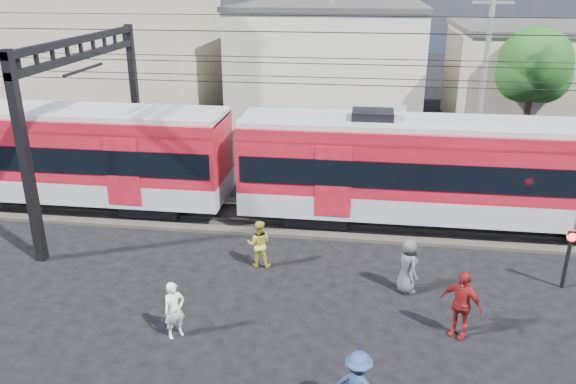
% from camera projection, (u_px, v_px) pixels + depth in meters
% --- Properties ---
extents(ground, '(120.00, 120.00, 0.00)m').
position_uv_depth(ground, '(329.00, 348.00, 14.57)').
color(ground, black).
rests_on(ground, ground).
extents(track_bed, '(70.00, 3.40, 0.12)m').
position_uv_depth(track_bed, '(343.00, 221.00, 21.94)').
color(track_bed, '#2D2823').
rests_on(track_bed, ground).
extents(rail_near, '(70.00, 0.12, 0.12)m').
position_uv_depth(rail_near, '(343.00, 226.00, 21.20)').
color(rail_near, '#59544C').
rests_on(rail_near, track_bed).
extents(rail_far, '(70.00, 0.12, 0.12)m').
position_uv_depth(rail_far, '(344.00, 210.00, 22.59)').
color(rail_far, '#59544C').
rests_on(rail_far, track_bed).
extents(commuter_train, '(50.30, 3.08, 4.17)m').
position_uv_depth(commuter_train, '(464.00, 169.00, 20.54)').
color(commuter_train, black).
rests_on(commuter_train, ground).
extents(catenary, '(70.00, 9.30, 7.52)m').
position_uv_depth(catenary, '(119.00, 85.00, 21.21)').
color(catenary, black).
rests_on(catenary, ground).
extents(building_west, '(14.28, 10.20, 9.30)m').
position_uv_depth(building_west, '(101.00, 45.00, 37.23)').
color(building_west, tan).
rests_on(building_west, ground).
extents(building_midwest, '(12.24, 12.24, 7.30)m').
position_uv_depth(building_midwest, '(329.00, 59.00, 38.44)').
color(building_midwest, beige).
rests_on(building_midwest, ground).
extents(utility_pole_mid, '(1.80, 0.24, 8.50)m').
position_uv_depth(utility_pole_mid, '(483.00, 79.00, 26.01)').
color(utility_pole_mid, slate).
rests_on(utility_pole_mid, ground).
extents(tree_near, '(3.82, 3.64, 6.72)m').
position_uv_depth(tree_near, '(538.00, 67.00, 28.41)').
color(tree_near, '#382619').
rests_on(tree_near, ground).
extents(pedestrian_a, '(0.69, 0.68, 1.60)m').
position_uv_depth(pedestrian_a, '(174.00, 310.00, 14.78)').
color(pedestrian_a, white).
rests_on(pedestrian_a, ground).
extents(pedestrian_b, '(0.83, 0.67, 1.62)m').
position_uv_depth(pedestrian_b, '(259.00, 244.00, 18.40)').
color(pedestrian_b, gold).
rests_on(pedestrian_b, ground).
extents(pedestrian_d, '(1.21, 1.00, 1.93)m').
position_uv_depth(pedestrian_d, '(461.00, 304.00, 14.75)').
color(pedestrian_d, maroon).
rests_on(pedestrian_d, ground).
extents(pedestrian_e, '(0.88, 1.01, 1.74)m').
position_uv_depth(pedestrian_e, '(408.00, 266.00, 16.89)').
color(pedestrian_e, '#48474C').
rests_on(pedestrian_e, ground).
extents(crossing_signal, '(0.28, 0.28, 1.91)m').
position_uv_depth(crossing_signal, '(569.00, 249.00, 16.91)').
color(crossing_signal, black).
rests_on(crossing_signal, ground).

